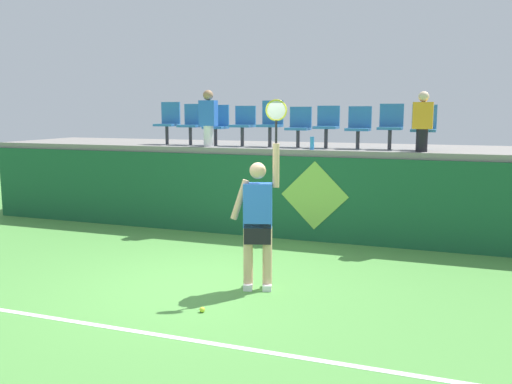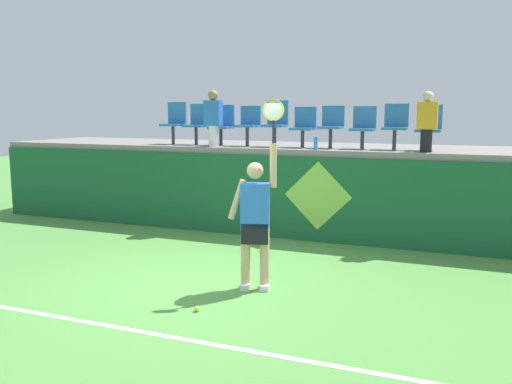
% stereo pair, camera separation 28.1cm
% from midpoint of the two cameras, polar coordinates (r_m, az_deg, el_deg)
% --- Properties ---
extents(ground_plane, '(40.00, 40.00, 0.00)m').
position_cam_midpoint_polar(ground_plane, '(7.65, -4.68, -9.75)').
color(ground_plane, '#519342').
extents(court_back_wall, '(13.17, 0.20, 1.57)m').
position_cam_midpoint_polar(court_back_wall, '(10.28, 3.06, -0.49)').
color(court_back_wall, '#195633').
rests_on(court_back_wall, ground_plane).
extents(spectator_platform, '(13.17, 2.55, 0.12)m').
position_cam_midpoint_polar(spectator_platform, '(11.34, 5.10, 4.64)').
color(spectator_platform, gray).
rests_on(spectator_platform, court_back_wall).
extents(court_baseline_stripe, '(11.85, 0.08, 0.01)m').
position_cam_midpoint_polar(court_baseline_stripe, '(6.27, -11.83, -14.08)').
color(court_baseline_stripe, white).
rests_on(court_baseline_stripe, ground_plane).
extents(tennis_player, '(0.73, 0.36, 2.55)m').
position_cam_midpoint_polar(tennis_player, '(7.21, 1.06, -2.85)').
color(tennis_player, white).
rests_on(tennis_player, ground_plane).
extents(tennis_ball, '(0.07, 0.07, 0.07)m').
position_cam_midpoint_polar(tennis_ball, '(6.68, -5.04, -12.22)').
color(tennis_ball, '#D1E533').
rests_on(tennis_ball, ground_plane).
extents(water_bottle, '(0.08, 0.08, 0.24)m').
position_cam_midpoint_polar(water_bottle, '(10.02, 7.14, 5.13)').
color(water_bottle, '#338CE5').
rests_on(water_bottle, spectator_platform).
extents(stadium_chair_0, '(0.44, 0.42, 0.90)m').
position_cam_midpoint_polar(stadium_chair_0, '(11.87, -7.92, 7.47)').
color(stadium_chair_0, '#38383D').
rests_on(stadium_chair_0, spectator_platform).
extents(stadium_chair_1, '(0.44, 0.42, 0.86)m').
position_cam_midpoint_polar(stadium_chair_1, '(11.60, -5.50, 7.37)').
color(stadium_chair_1, '#38383D').
rests_on(stadium_chair_1, spectator_platform).
extents(stadium_chair_2, '(0.44, 0.42, 0.84)m').
position_cam_midpoint_polar(stadium_chair_2, '(11.34, -2.86, 7.26)').
color(stadium_chair_2, '#38383D').
rests_on(stadium_chair_2, spectator_platform).
extents(stadium_chair_3, '(0.44, 0.42, 0.82)m').
position_cam_midpoint_polar(stadium_chair_3, '(11.10, -0.06, 7.31)').
color(stadium_chair_3, '#38383D').
rests_on(stadium_chair_3, spectator_platform).
extents(stadium_chair_4, '(0.44, 0.42, 0.92)m').
position_cam_midpoint_polar(stadium_chair_4, '(10.90, 2.87, 7.50)').
color(stadium_chair_4, '#38383D').
rests_on(stadium_chair_4, spectator_platform).
extents(stadium_chair_5, '(0.44, 0.42, 0.79)m').
position_cam_midpoint_polar(stadium_chair_5, '(10.72, 5.83, 7.05)').
color(stadium_chair_5, '#38383D').
rests_on(stadium_chair_5, spectator_platform).
extents(stadium_chair_6, '(0.44, 0.42, 0.81)m').
position_cam_midpoint_polar(stadium_chair_6, '(10.58, 8.76, 7.11)').
color(stadium_chair_6, '#38383D').
rests_on(stadium_chair_6, spectator_platform).
extents(stadium_chair_7, '(0.44, 0.42, 0.80)m').
position_cam_midpoint_polar(stadium_chair_7, '(10.46, 12.05, 6.89)').
color(stadium_chair_7, '#38383D').
rests_on(stadium_chair_7, spectator_platform).
extents(stadium_chair_8, '(0.44, 0.42, 0.85)m').
position_cam_midpoint_polar(stadium_chair_8, '(10.37, 15.29, 6.93)').
color(stadium_chair_8, '#38383D').
rests_on(stadium_chair_8, spectator_platform).
extents(stadium_chair_9, '(0.44, 0.42, 0.82)m').
position_cam_midpoint_polar(stadium_chair_9, '(10.32, 18.56, 6.65)').
color(stadium_chair_9, '#38383D').
rests_on(stadium_chair_9, spectator_platform).
extents(spectator_0, '(0.34, 0.20, 1.12)m').
position_cam_midpoint_polar(spectator_0, '(10.96, -3.80, 7.92)').
color(spectator_0, white).
rests_on(spectator_0, spectator_platform).
extents(spectator_1, '(0.34, 0.20, 1.05)m').
position_cam_midpoint_polar(spectator_1, '(9.86, 18.42, 7.15)').
color(spectator_1, black).
rests_on(spectator_1, spectator_platform).
extents(wall_signage_mount, '(1.27, 0.01, 1.50)m').
position_cam_midpoint_polar(wall_signage_mount, '(10.10, 7.27, -5.25)').
color(wall_signage_mount, '#195633').
rests_on(wall_signage_mount, ground_plane).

